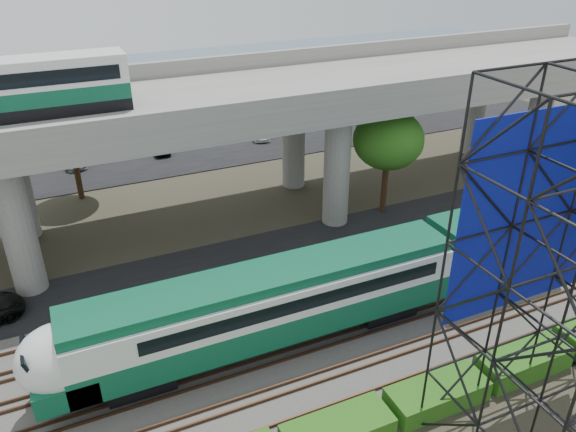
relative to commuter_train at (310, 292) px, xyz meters
name	(u,v)px	position (x,y,z in m)	size (l,w,h in m)	color
ground	(274,379)	(-2.79, -2.00, -2.88)	(140.00, 140.00, 0.00)	#474233
ballast_bed	(258,351)	(-2.79, 0.00, -2.78)	(90.00, 12.00, 0.20)	slate
service_road	(208,267)	(-2.79, 8.50, -2.84)	(90.00, 5.00, 0.08)	black
parking_lot	(135,145)	(-2.79, 32.00, -2.84)	(90.00, 18.00, 0.08)	black
harbor_water	(102,89)	(-2.79, 54.00, -2.87)	(140.00, 40.00, 0.03)	#486377
rail_tracks	(258,348)	(-2.79, 0.00, -2.60)	(90.00, 9.52, 0.16)	#472D1E
commuter_train	(310,292)	(0.00, 0.00, 0.00)	(29.30, 3.06, 4.30)	black
overpass	(164,116)	(-3.42, 14.00, 5.33)	(80.00, 12.00, 12.40)	#9E9B93
hedge_strip	(338,431)	(-1.78, -6.30, -2.32)	(34.60, 1.80, 1.20)	#285F15
trees	(103,164)	(-7.46, 14.17, 2.69)	(40.94, 16.94, 7.69)	#382314
parked_cars	(140,139)	(-2.31, 31.60, -2.19)	(34.60, 9.66, 1.29)	silver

